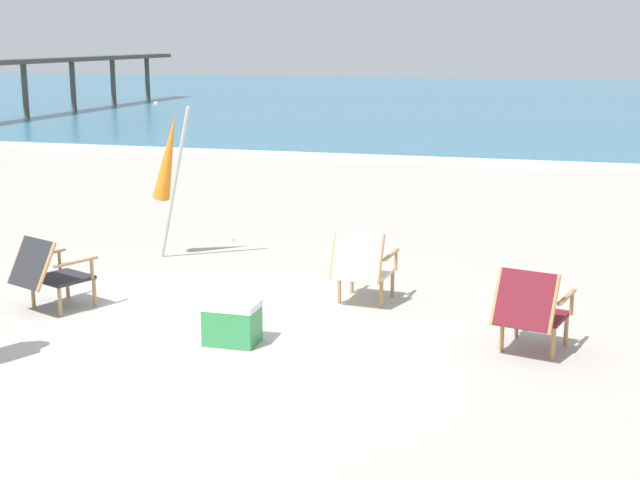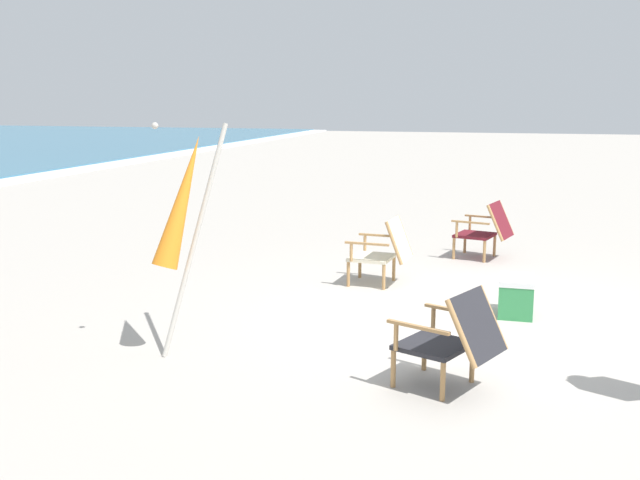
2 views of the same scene
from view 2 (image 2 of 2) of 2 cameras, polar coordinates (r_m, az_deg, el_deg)
The scene contains 6 objects.
ground_plane at distance 7.67m, azimuth 11.77°, elevation -6.10°, with size 80.00×80.00×0.00m, color #B2AAA0.
beach_chair_far_center at distance 5.80m, azimuth 10.11°, elevation -7.25°, with size 0.82×0.91×0.79m.
beach_chair_back_right at distance 10.52m, azimuth 12.57°, elevation 0.87°, with size 0.73×0.84×0.80m.
beach_chair_front_right at distance 8.89m, azimuth 4.91°, elevation -0.71°, with size 0.64×0.73×0.81m.
umbrella_furled_orange at distance 6.49m, azimuth -10.42°, elevation 2.75°, with size 0.75×0.53×2.01m.
cooler_box at distance 7.94m, azimuth 14.72°, elevation -4.14°, with size 0.49×0.35×0.40m.
Camera 2 is at (-7.33, -0.40, 2.21)m, focal length 42.00 mm.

